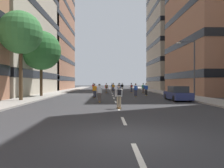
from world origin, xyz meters
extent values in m
plane|color=#333335|center=(0.00, 31.11, 0.00)|extent=(186.69, 186.69, 0.00)
cube|color=#9E9991|center=(-9.51, 35.00, 0.07)|extent=(3.44, 85.56, 0.14)
cube|color=#9E9991|center=(9.51, 35.00, 0.07)|extent=(3.44, 85.56, 0.14)
cube|color=silver|center=(0.00, -2.00, 0.00)|extent=(0.16, 2.20, 0.01)
cube|color=silver|center=(0.00, 3.00, 0.00)|extent=(0.16, 2.20, 0.01)
cube|color=silver|center=(0.00, 8.00, 0.00)|extent=(0.16, 2.20, 0.01)
cube|color=silver|center=(0.00, 13.00, 0.00)|extent=(0.16, 2.20, 0.01)
cube|color=silver|center=(0.00, 18.00, 0.00)|extent=(0.16, 2.20, 0.01)
cube|color=silver|center=(0.00, 23.00, 0.00)|extent=(0.16, 2.20, 0.01)
cube|color=silver|center=(0.00, 28.00, 0.00)|extent=(0.16, 2.20, 0.01)
cube|color=silver|center=(0.00, 33.00, 0.00)|extent=(0.16, 2.20, 0.01)
cube|color=silver|center=(0.00, 38.00, 0.00)|extent=(0.16, 2.20, 0.01)
cube|color=silver|center=(0.00, 43.00, 0.00)|extent=(0.16, 2.20, 0.01)
cube|color=silver|center=(0.00, 48.00, 0.00)|extent=(0.16, 2.20, 0.01)
cube|color=silver|center=(0.00, 53.00, 0.00)|extent=(0.16, 2.20, 0.01)
cube|color=silver|center=(0.00, 58.00, 0.00)|extent=(0.16, 2.20, 0.01)
cube|color=silver|center=(0.00, 63.00, 0.00)|extent=(0.16, 2.20, 0.01)
cube|color=silver|center=(0.00, 68.00, 0.00)|extent=(0.16, 2.20, 0.01)
cube|color=#9E6B51|center=(-19.12, 48.51, 14.31)|extent=(15.78, 23.86, 28.63)
cube|color=black|center=(-19.12, 48.51, 2.86)|extent=(15.90, 23.98, 1.10)
cube|color=black|center=(-19.12, 48.51, 7.63)|extent=(15.90, 23.98, 1.10)
cube|color=black|center=(-19.12, 48.51, 12.40)|extent=(15.90, 23.98, 1.10)
cube|color=black|center=(-19.12, 48.51, 17.18)|extent=(15.90, 23.98, 1.10)
cube|color=black|center=(-19.12, 48.51, 21.95)|extent=(15.90, 23.98, 1.10)
cube|color=#B2A893|center=(19.12, 48.51, 18.29)|extent=(15.78, 17.04, 36.59)
cube|color=black|center=(19.12, 48.51, 2.74)|extent=(15.90, 17.16, 1.10)
cube|color=black|center=(19.12, 48.51, 7.32)|extent=(15.90, 17.16, 1.10)
cube|color=black|center=(19.12, 48.51, 11.89)|extent=(15.90, 17.16, 1.10)
cube|color=black|center=(19.12, 48.51, 16.46)|extent=(15.90, 17.16, 1.10)
cube|color=black|center=(19.12, 48.51, 21.04)|extent=(15.90, 17.16, 1.10)
cube|color=navy|center=(6.59, 14.51, 0.53)|extent=(1.80, 4.40, 0.70)
cube|color=#2D3338|center=(6.59, 14.36, 1.20)|extent=(1.60, 2.10, 0.64)
cylinder|color=black|center=(5.79, 15.96, 0.32)|extent=(0.22, 0.64, 0.64)
cylinder|color=black|center=(7.39, 15.96, 0.32)|extent=(0.22, 0.64, 0.64)
cylinder|color=black|center=(5.79, 13.06, 0.32)|extent=(0.22, 0.64, 0.64)
cylinder|color=black|center=(7.39, 13.06, 0.32)|extent=(0.22, 0.64, 0.64)
cylinder|color=#4C3823|center=(-9.51, 13.88, 2.77)|extent=(0.36, 0.36, 5.27)
sphere|color=#387A3D|center=(-9.51, 13.88, 6.91)|extent=(4.29, 4.29, 4.29)
cylinder|color=#4C3823|center=(-9.51, 20.43, 2.22)|extent=(0.36, 0.36, 4.16)
sphere|color=#2D6B33|center=(-9.51, 20.43, 6.10)|extent=(5.14, 5.14, 5.14)
cylinder|color=#3F3F44|center=(9.16, 16.39, 3.39)|extent=(0.16, 0.16, 6.50)
cylinder|color=#3F3F44|center=(8.26, 16.39, 6.54)|extent=(1.80, 0.10, 0.10)
ellipsoid|color=silver|center=(7.36, 16.39, 6.39)|extent=(0.50, 0.30, 0.24)
cube|color=brown|center=(1.21, 28.90, 0.08)|extent=(0.26, 0.91, 0.02)
cylinder|color=#D8BF4C|center=(1.23, 29.21, 0.04)|extent=(0.18, 0.08, 0.07)
cylinder|color=#D8BF4C|center=(1.19, 28.58, 0.04)|extent=(0.18, 0.08, 0.07)
cylinder|color=tan|center=(1.12, 28.90, 0.49)|extent=(0.15, 0.15, 0.80)
cylinder|color=tan|center=(1.30, 28.89, 0.49)|extent=(0.15, 0.15, 0.80)
cube|color=blue|center=(1.21, 28.90, 1.17)|extent=(0.33, 0.22, 0.55)
cylinder|color=blue|center=(1.00, 28.96, 1.14)|extent=(0.11, 0.23, 0.55)
cylinder|color=blue|center=(1.44, 28.93, 1.14)|extent=(0.11, 0.23, 0.55)
sphere|color=tan|center=(1.21, 28.92, 1.62)|extent=(0.22, 0.22, 0.22)
sphere|color=black|center=(1.21, 28.92, 1.67)|extent=(0.21, 0.21, 0.21)
cube|color=black|center=(1.20, 28.72, 1.20)|extent=(0.27, 0.18, 0.40)
cube|color=brown|center=(2.98, 20.54, 0.08)|extent=(0.31, 0.92, 0.02)
cylinder|color=#D8BF4C|center=(3.02, 20.86, 0.04)|extent=(0.19, 0.09, 0.07)
cylinder|color=#D8BF4C|center=(2.94, 20.22, 0.04)|extent=(0.19, 0.09, 0.07)
cylinder|color=#2D334C|center=(2.89, 20.55, 0.49)|extent=(0.16, 0.16, 0.80)
cylinder|color=#2D334C|center=(3.07, 20.53, 0.49)|extent=(0.16, 0.16, 0.80)
cube|color=blue|center=(2.98, 20.54, 1.17)|extent=(0.34, 0.24, 0.55)
cylinder|color=blue|center=(2.77, 20.62, 1.14)|extent=(0.12, 0.24, 0.55)
cylinder|color=blue|center=(3.21, 20.56, 1.14)|extent=(0.12, 0.24, 0.55)
sphere|color=tan|center=(2.99, 20.56, 1.62)|extent=(0.22, 0.22, 0.22)
sphere|color=black|center=(2.99, 20.56, 1.67)|extent=(0.21, 0.21, 0.21)
cube|color=brown|center=(1.58, 33.01, 0.08)|extent=(0.31, 0.92, 0.02)
cylinder|color=#D8BF4C|center=(1.54, 33.33, 0.04)|extent=(0.19, 0.09, 0.07)
cylinder|color=#D8BF4C|center=(1.62, 32.69, 0.04)|extent=(0.19, 0.09, 0.07)
cylinder|color=black|center=(1.49, 33.00, 0.49)|extent=(0.16, 0.16, 0.80)
cylinder|color=black|center=(1.67, 33.02, 0.49)|extent=(0.16, 0.16, 0.80)
cube|color=blue|center=(1.58, 33.01, 1.17)|extent=(0.34, 0.24, 0.55)
cylinder|color=blue|center=(1.35, 33.03, 1.14)|extent=(0.12, 0.24, 0.55)
cylinder|color=blue|center=(1.79, 33.09, 1.14)|extent=(0.12, 0.24, 0.55)
sphere|color=tan|center=(1.57, 33.03, 1.62)|extent=(0.22, 0.22, 0.22)
sphere|color=black|center=(1.57, 33.03, 1.67)|extent=(0.21, 0.21, 0.21)
cube|color=#3F72BF|center=(1.60, 32.83, 1.20)|extent=(0.28, 0.19, 0.40)
cube|color=brown|center=(0.45, 35.42, 0.08)|extent=(0.38, 0.92, 0.02)
cylinder|color=#D8BF4C|center=(0.51, 35.74, 0.04)|extent=(0.19, 0.10, 0.07)
cylinder|color=#D8BF4C|center=(0.38, 35.11, 0.04)|extent=(0.19, 0.10, 0.07)
cylinder|color=#2D334C|center=(0.36, 35.44, 0.49)|extent=(0.17, 0.17, 0.80)
cylinder|color=#2D334C|center=(0.53, 35.40, 0.49)|extent=(0.17, 0.17, 0.80)
cube|color=orange|center=(0.45, 35.42, 1.17)|extent=(0.35, 0.26, 0.55)
cylinder|color=orange|center=(0.24, 35.52, 1.14)|extent=(0.13, 0.24, 0.55)
cylinder|color=orange|center=(0.67, 35.43, 1.14)|extent=(0.13, 0.24, 0.55)
sphere|color=beige|center=(0.45, 35.44, 1.62)|extent=(0.22, 0.22, 0.22)
sphere|color=black|center=(0.45, 35.44, 1.67)|extent=(0.21, 0.21, 0.21)
cube|color=brown|center=(-0.96, 30.65, 0.08)|extent=(0.33, 0.92, 0.02)
cylinder|color=#D8BF4C|center=(-1.01, 30.97, 0.04)|extent=(0.19, 0.10, 0.07)
cylinder|color=#D8BF4C|center=(-0.92, 30.34, 0.04)|extent=(0.19, 0.10, 0.07)
cylinder|color=#594C47|center=(-1.05, 30.64, 0.49)|extent=(0.16, 0.16, 0.80)
cylinder|color=#594C47|center=(-0.88, 30.67, 0.49)|extent=(0.16, 0.16, 0.80)
cube|color=red|center=(-0.96, 30.65, 1.17)|extent=(0.35, 0.24, 0.55)
cylinder|color=red|center=(-1.19, 30.67, 1.14)|extent=(0.12, 0.24, 0.55)
cylinder|color=red|center=(-0.75, 30.74, 1.14)|extent=(0.12, 0.24, 0.55)
sphere|color=#997051|center=(-0.97, 30.67, 1.62)|extent=(0.22, 0.22, 0.22)
sphere|color=black|center=(-0.97, 30.67, 1.67)|extent=(0.21, 0.21, 0.21)
cube|color=#4C8C4C|center=(-0.94, 30.48, 1.20)|extent=(0.28, 0.20, 0.40)
cube|color=brown|center=(5.50, 29.22, 0.08)|extent=(0.39, 0.92, 0.02)
cylinder|color=#D8BF4C|center=(5.43, 29.53, 0.04)|extent=(0.19, 0.11, 0.07)
cylinder|color=#D8BF4C|center=(5.57, 28.91, 0.04)|extent=(0.19, 0.11, 0.07)
cylinder|color=#594C47|center=(5.41, 29.20, 0.49)|extent=(0.17, 0.17, 0.80)
cylinder|color=#594C47|center=(5.59, 29.24, 0.49)|extent=(0.17, 0.17, 0.80)
cube|color=green|center=(5.50, 29.22, 1.17)|extent=(0.36, 0.26, 0.55)
cylinder|color=green|center=(5.28, 29.22, 1.14)|extent=(0.14, 0.24, 0.55)
cylinder|color=green|center=(5.71, 29.31, 1.14)|extent=(0.14, 0.24, 0.55)
sphere|color=#997051|center=(5.50, 29.24, 1.62)|extent=(0.22, 0.22, 0.22)
sphere|color=black|center=(5.50, 29.24, 1.67)|extent=(0.21, 0.21, 0.21)
cube|color=#3F72BF|center=(5.54, 29.04, 1.20)|extent=(0.29, 0.21, 0.40)
cube|color=brown|center=(3.63, 31.15, 0.08)|extent=(0.39, 0.92, 0.02)
cylinder|color=#D8BF4C|center=(3.56, 31.46, 0.04)|extent=(0.19, 0.11, 0.07)
cylinder|color=#D8BF4C|center=(3.70, 30.84, 0.04)|extent=(0.19, 0.11, 0.07)
cylinder|color=#2D334C|center=(3.54, 31.13, 0.49)|extent=(0.17, 0.17, 0.80)
cylinder|color=#2D334C|center=(3.72, 31.17, 0.49)|extent=(0.17, 0.17, 0.80)
cube|color=white|center=(3.63, 31.15, 1.17)|extent=(0.36, 0.27, 0.55)
cylinder|color=white|center=(3.41, 31.15, 1.14)|extent=(0.14, 0.24, 0.55)
cylinder|color=white|center=(3.84, 31.24, 1.14)|extent=(0.14, 0.24, 0.55)
sphere|color=#997051|center=(3.63, 31.17, 1.62)|extent=(0.22, 0.22, 0.22)
sphere|color=black|center=(3.63, 31.17, 1.67)|extent=(0.21, 0.21, 0.21)
cube|color=#A52626|center=(3.67, 30.97, 1.20)|extent=(0.29, 0.21, 0.40)
cube|color=brown|center=(-1.57, 12.85, 0.08)|extent=(0.31, 0.92, 0.02)
cylinder|color=#D8BF4C|center=(-1.61, 13.17, 0.04)|extent=(0.19, 0.09, 0.07)
cylinder|color=#D8BF4C|center=(-1.53, 12.53, 0.04)|extent=(0.19, 0.09, 0.07)
cylinder|color=#594C47|center=(-1.66, 12.84, 0.49)|extent=(0.16, 0.16, 0.80)
cylinder|color=#594C47|center=(-1.48, 12.86, 0.49)|extent=(0.16, 0.16, 0.80)
cube|color=white|center=(-1.57, 12.85, 1.17)|extent=(0.34, 0.24, 0.55)
cylinder|color=white|center=(-1.79, 12.87, 1.14)|extent=(0.12, 0.24, 0.55)
cylinder|color=white|center=(-1.35, 12.93, 1.14)|extent=(0.12, 0.24, 0.55)
sphere|color=beige|center=(-1.57, 12.87, 1.62)|extent=(0.22, 0.22, 0.22)
sphere|color=black|center=(-1.57, 12.87, 1.67)|extent=(0.21, 0.21, 0.21)
cube|color=brown|center=(0.32, 40.15, 0.08)|extent=(0.20, 0.90, 0.02)
cylinder|color=#D8BF4C|center=(0.32, 40.47, 0.04)|extent=(0.18, 0.07, 0.07)
cylinder|color=#D8BF4C|center=(0.32, 39.83, 0.04)|extent=(0.18, 0.07, 0.07)
cylinder|color=#594C47|center=(0.23, 40.15, 0.49)|extent=(0.14, 0.14, 0.80)
cylinder|color=#594C47|center=(0.41, 40.15, 0.49)|extent=(0.14, 0.14, 0.80)
cube|color=blue|center=(0.32, 40.15, 1.17)|extent=(0.32, 0.20, 0.55)
cylinder|color=blue|center=(0.10, 40.20, 1.14)|extent=(0.09, 0.23, 0.55)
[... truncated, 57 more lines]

